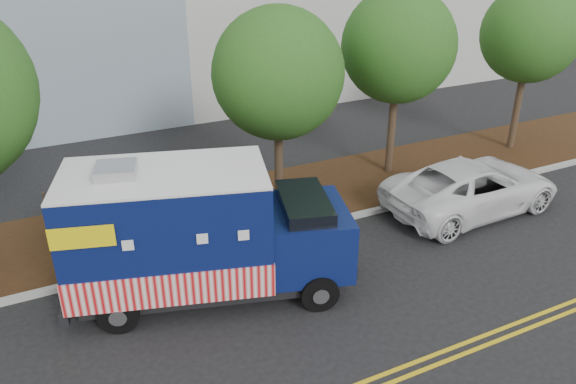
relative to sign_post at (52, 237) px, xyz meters
name	(u,v)px	position (x,y,z in m)	size (l,w,h in m)	color
ground	(262,271)	(4.70, -1.98, -1.20)	(120.00, 120.00, 0.00)	black
curb	(241,243)	(4.70, -0.58, -1.12)	(120.00, 0.18, 0.15)	#9E9E99
mulch_strip	(216,212)	(4.70, 1.52, -1.12)	(120.00, 4.00, 0.15)	black
tree_b	(278,74)	(6.70, 1.17, 3.03)	(3.82, 3.82, 6.15)	#38281C
tree_c	(398,46)	(11.25, 1.70, 3.33)	(3.72, 3.72, 6.40)	#38281C
tree_d	(531,34)	(16.94, 1.52, 3.30)	(3.54, 3.54, 6.29)	#38281C
sign_post	(52,237)	(0.00, 0.00, 0.00)	(0.06, 0.06, 2.40)	#473828
food_truck	(195,237)	(2.97, -2.18, 0.38)	(7.00, 4.12, 3.49)	black
white_car	(472,186)	(11.94, -1.68, -0.40)	(2.65, 5.75, 1.60)	white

